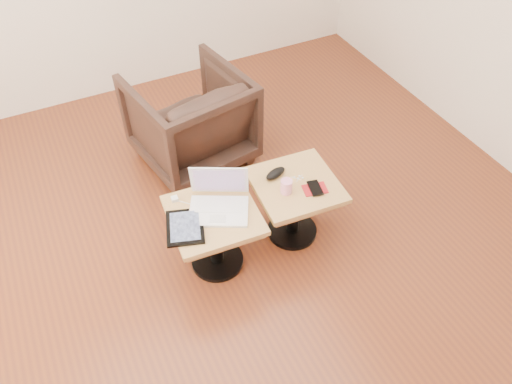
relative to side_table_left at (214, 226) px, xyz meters
name	(u,v)px	position (x,y,z in m)	size (l,w,h in m)	color
room_shell	(219,81)	(0.06, -0.06, 1.01)	(4.52, 4.52, 2.71)	brown
side_table_left	(214,226)	(0.00, 0.00, 0.00)	(0.54, 0.54, 0.46)	black
side_table_right	(295,196)	(0.54, 0.01, 0.00)	(0.54, 0.54, 0.46)	black
laptop	(219,201)	(0.05, 0.03, 0.16)	(0.42, 0.40, 0.24)	white
tablet	(185,227)	(-0.18, -0.03, 0.12)	(0.28, 0.31, 0.02)	black
charging_adapter	(175,199)	(-0.16, 0.19, 0.13)	(0.04, 0.04, 0.02)	white
glasses_case	(275,173)	(0.46, 0.12, 0.14)	(0.15, 0.06, 0.05)	black
striped_cup	(286,186)	(0.46, -0.03, 0.16)	(0.07, 0.07, 0.09)	#F13C8B
earbuds_tangle	(299,178)	(0.58, 0.04, 0.12)	(0.07, 0.05, 0.01)	white
phone_on_sleeve	(315,189)	(0.62, -0.09, 0.12)	(0.16, 0.14, 0.02)	maroon
armchair	(190,119)	(0.24, 1.01, 0.01)	(0.76, 0.78, 0.71)	black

